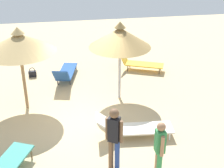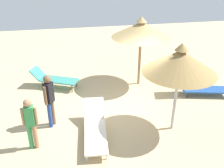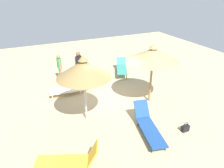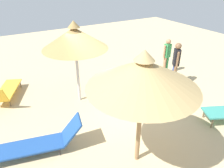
{
  "view_description": "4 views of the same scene",
  "coord_description": "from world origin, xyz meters",
  "px_view_note": "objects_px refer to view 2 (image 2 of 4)",
  "views": [
    {
      "loc": [
        -9.28,
        0.83,
        5.64
      ],
      "look_at": [
        -0.43,
        -0.71,
        1.23
      ],
      "focal_mm": 51.12,
      "sensor_mm": 36.0,
      "label": 1
    },
    {
      "loc": [
        -2.25,
        -7.5,
        5.03
      ],
      "look_at": [
        -0.87,
        -0.17,
        1.24
      ],
      "focal_mm": 41.21,
      "sensor_mm": 36.0,
      "label": 2
    },
    {
      "loc": [
        8.06,
        -3.35,
        5.31
      ],
      "look_at": [
        -0.03,
        0.41,
        0.92
      ],
      "focal_mm": 33.58,
      "sensor_mm": 36.0,
      "label": 3
    },
    {
      "loc": [
        3.15,
        5.05,
        4.18
      ],
      "look_at": [
        0.13,
        -0.17,
        0.93
      ],
      "focal_mm": 33.62,
      "sensor_mm": 36.0,
      "label": 4
    }
  ],
  "objects_px": {
    "parasol_umbrella_center": "(180,62)",
    "handbag": "(194,76)",
    "person_standing_near_right": "(30,122)",
    "lounge_chair_back": "(198,87)",
    "parasol_umbrella_edge": "(141,30)",
    "person_standing_near_left": "(49,98)",
    "lounge_chair_far_right": "(54,78)",
    "lounge_chair_far_left": "(95,127)"
  },
  "relations": [
    {
      "from": "parasol_umbrella_edge",
      "to": "person_standing_near_right",
      "type": "height_order",
      "value": "parasol_umbrella_edge"
    },
    {
      "from": "lounge_chair_far_left",
      "to": "person_standing_near_right",
      "type": "relative_size",
      "value": 1.45
    },
    {
      "from": "person_standing_near_left",
      "to": "handbag",
      "type": "height_order",
      "value": "person_standing_near_left"
    },
    {
      "from": "lounge_chair_far_left",
      "to": "lounge_chair_far_right",
      "type": "xyz_separation_m",
      "value": [
        -1.28,
        3.55,
        0.08
      ]
    },
    {
      "from": "lounge_chair_far_right",
      "to": "person_standing_near_right",
      "type": "height_order",
      "value": "person_standing_near_right"
    },
    {
      "from": "person_standing_near_right",
      "to": "handbag",
      "type": "bearing_deg",
      "value": 26.88
    },
    {
      "from": "parasol_umbrella_center",
      "to": "person_standing_near_left",
      "type": "relative_size",
      "value": 1.6
    },
    {
      "from": "parasol_umbrella_center",
      "to": "handbag",
      "type": "distance_m",
      "value": 4.58
    },
    {
      "from": "parasol_umbrella_center",
      "to": "lounge_chair_back",
      "type": "xyz_separation_m",
      "value": [
        1.83,
        1.88,
        -1.97
      ]
    },
    {
      "from": "lounge_chair_far_left",
      "to": "parasol_umbrella_edge",
      "type": "bearing_deg",
      "value": 54.66
    },
    {
      "from": "parasol_umbrella_edge",
      "to": "handbag",
      "type": "distance_m",
      "value": 3.41
    },
    {
      "from": "lounge_chair_far_right",
      "to": "lounge_chair_back",
      "type": "height_order",
      "value": "lounge_chair_back"
    },
    {
      "from": "parasol_umbrella_center",
      "to": "handbag",
      "type": "relative_size",
      "value": 6.85
    },
    {
      "from": "parasol_umbrella_edge",
      "to": "parasol_umbrella_center",
      "type": "distance_m",
      "value": 3.31
    },
    {
      "from": "parasol_umbrella_center",
      "to": "lounge_chair_far_left",
      "type": "distance_m",
      "value": 3.17
    },
    {
      "from": "parasol_umbrella_edge",
      "to": "person_standing_near_right",
      "type": "distance_m",
      "value": 5.55
    },
    {
      "from": "lounge_chair_far_right",
      "to": "parasol_umbrella_center",
      "type": "bearing_deg",
      "value": -43.92
    },
    {
      "from": "parasol_umbrella_center",
      "to": "lounge_chair_back",
      "type": "relative_size",
      "value": 1.21
    },
    {
      "from": "parasol_umbrella_center",
      "to": "lounge_chair_far_right",
      "type": "height_order",
      "value": "parasol_umbrella_center"
    },
    {
      "from": "lounge_chair_far_right",
      "to": "person_standing_near_left",
      "type": "distance_m",
      "value": 2.81
    },
    {
      "from": "parasol_umbrella_edge",
      "to": "lounge_chair_far_left",
      "type": "distance_m",
      "value": 4.46
    },
    {
      "from": "person_standing_near_right",
      "to": "lounge_chair_back",
      "type": "bearing_deg",
      "value": 18.34
    },
    {
      "from": "lounge_chair_back",
      "to": "parasol_umbrella_edge",
      "type": "bearing_deg",
      "value": 144.66
    },
    {
      "from": "parasol_umbrella_edge",
      "to": "person_standing_near_left",
      "type": "relative_size",
      "value": 1.61
    },
    {
      "from": "lounge_chair_back",
      "to": "handbag",
      "type": "bearing_deg",
      "value": 66.96
    },
    {
      "from": "lounge_chair_far_left",
      "to": "lounge_chair_far_right",
      "type": "bearing_deg",
      "value": 109.77
    },
    {
      "from": "parasol_umbrella_center",
      "to": "person_standing_near_right",
      "type": "relative_size",
      "value": 1.77
    },
    {
      "from": "lounge_chair_far_right",
      "to": "person_standing_near_right",
      "type": "relative_size",
      "value": 1.26
    },
    {
      "from": "parasol_umbrella_center",
      "to": "lounge_chair_far_right",
      "type": "distance_m",
      "value": 5.54
    },
    {
      "from": "parasol_umbrella_edge",
      "to": "parasol_umbrella_center",
      "type": "xyz_separation_m",
      "value": [
        0.18,
        -3.3,
        -0.06
      ]
    },
    {
      "from": "handbag",
      "to": "lounge_chair_back",
      "type": "bearing_deg",
      "value": -113.04
    },
    {
      "from": "person_standing_near_right",
      "to": "lounge_chair_far_left",
      "type": "bearing_deg",
      "value": 6.45
    },
    {
      "from": "parasol_umbrella_center",
      "to": "handbag",
      "type": "bearing_deg",
      "value": 53.44
    },
    {
      "from": "person_standing_near_left",
      "to": "lounge_chair_back",
      "type": "bearing_deg",
      "value": 10.14
    },
    {
      "from": "lounge_chair_back",
      "to": "person_standing_near_right",
      "type": "relative_size",
      "value": 1.46
    },
    {
      "from": "parasol_umbrella_center",
      "to": "lounge_chair_far_right",
      "type": "relative_size",
      "value": 1.41
    },
    {
      "from": "lounge_chair_far_right",
      "to": "person_standing_near_left",
      "type": "xyz_separation_m",
      "value": [
        -0.03,
        -2.73,
        0.63
      ]
    },
    {
      "from": "person_standing_near_right",
      "to": "handbag",
      "type": "height_order",
      "value": "person_standing_near_right"
    },
    {
      "from": "person_standing_near_left",
      "to": "handbag",
      "type": "distance_m",
      "value": 6.69
    },
    {
      "from": "lounge_chair_far_left",
      "to": "person_standing_near_left",
      "type": "xyz_separation_m",
      "value": [
        -1.31,
        0.82,
        0.7
      ]
    },
    {
      "from": "parasol_umbrella_edge",
      "to": "person_standing_near_left",
      "type": "distance_m",
      "value": 4.54
    },
    {
      "from": "parasol_umbrella_edge",
      "to": "lounge_chair_back",
      "type": "distance_m",
      "value": 3.19
    }
  ]
}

